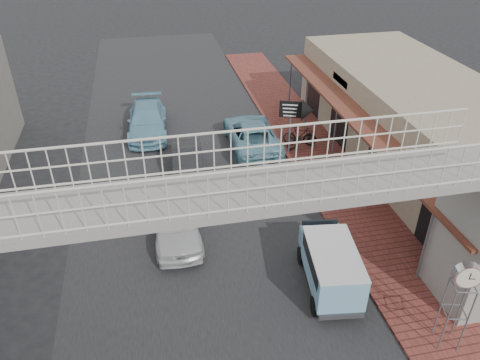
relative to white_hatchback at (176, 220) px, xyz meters
name	(u,v)px	position (x,y,z in m)	size (l,w,h in m)	color
ground	(205,250)	(0.94, -1.11, -0.73)	(120.00, 120.00, 0.00)	black
road_strip	(205,250)	(0.94, -1.11, -0.73)	(10.00, 60.00, 0.01)	black
sidewalk	(339,187)	(7.44, 1.89, -0.68)	(3.00, 40.00, 0.10)	brown
shophouse_row	(426,128)	(11.91, 2.89, 1.27)	(7.20, 18.00, 4.00)	gray
footbridge	(223,256)	(0.94, -5.11, 2.44)	(16.40, 2.40, 6.34)	gray
white_hatchback	(176,220)	(0.00, 0.00, 0.00)	(1.73, 4.31, 1.47)	silver
dark_sedan	(188,163)	(0.94, 4.35, -0.08)	(1.38, 3.96, 1.31)	black
angkot_curb	(252,134)	(4.50, 6.57, -0.02)	(2.36, 5.12, 1.42)	#679FB2
angkot_far	(147,120)	(-0.68, 9.31, -0.01)	(2.02, 4.97, 1.44)	#6EA7BF
angkot_van	(331,262)	(4.73, -3.80, 0.33)	(1.98, 3.61, 1.68)	black
motorcycle_near	(302,139)	(6.93, 5.71, -0.18)	(0.61, 1.75, 0.92)	black
motorcycle_far	(299,136)	(6.91, 6.06, -0.13)	(0.47, 1.67, 1.00)	black
street_clock	(466,279)	(7.23, -6.73, 1.88)	(0.78, 0.71, 3.03)	#59595B
arrow_sign	(305,111)	(6.79, 5.14, 1.66)	(1.71, 1.15, 2.84)	#59595B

